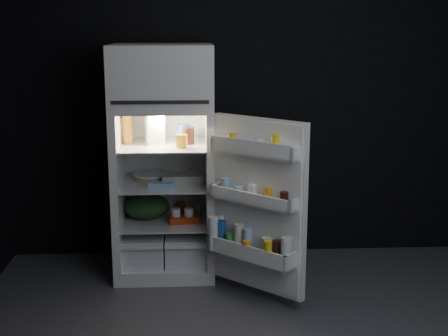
{
  "coord_description": "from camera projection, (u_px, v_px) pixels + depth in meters",
  "views": [
    {
      "loc": [
        -0.48,
        -3.42,
        1.91
      ],
      "look_at": [
        -0.25,
        1.0,
        0.9
      ],
      "focal_mm": 50.0,
      "sensor_mm": 36.0,
      "label": 1
    }
  ],
  "objects": [
    {
      "name": "small_carton",
      "position": [
        182.0,
        141.0,
        4.63
      ],
      "size": [
        0.09,
        0.07,
        0.1
      ],
      "primitive_type": "cube",
      "rotation": [
        0.0,
        0.0,
        -0.14
      ],
      "color": "orange",
      "rests_on": "refrigerator"
    },
    {
      "name": "milk_jug",
      "position": [
        155.0,
        128.0,
        4.77
      ],
      "size": [
        0.16,
        0.16,
        0.24
      ],
      "primitive_type": "cube",
      "rotation": [
        0.0,
        0.0,
        0.2
      ],
      "color": "white",
      "rests_on": "refrigerator"
    },
    {
      "name": "fridge_door",
      "position": [
        256.0,
        209.0,
        4.3
      ],
      "size": [
        0.66,
        0.63,
        1.22
      ],
      "color": "white",
      "rests_on": "ground"
    },
    {
      "name": "egg_carton",
      "position": [
        183.0,
        180.0,
        4.78
      ],
      "size": [
        0.31,
        0.12,
        0.07
      ],
      "primitive_type": "cube",
      "rotation": [
        0.0,
        0.0,
        0.01
      ],
      "color": "gray",
      "rests_on": "refrigerator"
    },
    {
      "name": "wrapped_pkg",
      "position": [
        194.0,
        176.0,
        4.94
      ],
      "size": [
        0.13,
        0.11,
        0.05
      ],
      "primitive_type": "cube",
      "rotation": [
        0.0,
        0.0,
        -0.28
      ],
      "color": "beige",
      "rests_on": "refrigerator"
    },
    {
      "name": "flat_package",
      "position": [
        161.0,
        185.0,
        4.67
      ],
      "size": [
        0.2,
        0.14,
        0.04
      ],
      "primitive_type": "cube",
      "rotation": [
        0.0,
        0.0,
        -0.32
      ],
      "color": "#92B8E2",
      "rests_on": "refrigerator"
    },
    {
      "name": "amber_bottle",
      "position": [
        127.0,
        130.0,
        4.78
      ],
      "size": [
        0.09,
        0.09,
        0.22
      ],
      "primitive_type": "cylinder",
      "rotation": [
        0.0,
        0.0,
        0.18
      ],
      "color": "#C1751E",
      "rests_on": "refrigerator"
    },
    {
      "name": "yogurt_tray",
      "position": [
        184.0,
        219.0,
        4.83
      ],
      "size": [
        0.25,
        0.17,
        0.05
      ],
      "primitive_type": "cube",
      "rotation": [
        0.0,
        0.0,
        0.2
      ],
      "color": "#A8320E",
      "rests_on": "refrigerator"
    },
    {
      "name": "mayo_jar",
      "position": [
        184.0,
        133.0,
        4.85
      ],
      "size": [
        0.1,
        0.1,
        0.14
      ],
      "primitive_type": "cylinder",
      "rotation": [
        0.0,
        0.0,
        -0.04
      ],
      "color": "#1C4E98",
      "rests_on": "refrigerator"
    },
    {
      "name": "produce_bag",
      "position": [
        147.0,
        206.0,
        4.91
      ],
      "size": [
        0.4,
        0.36,
        0.2
      ],
      "primitive_type": "ellipsoid",
      "rotation": [
        0.0,
        0.0,
        -0.16
      ],
      "color": "#193815",
      "rests_on": "refrigerator"
    },
    {
      "name": "small_can_silver",
      "position": [
        198.0,
        210.0,
        4.99
      ],
      "size": [
        0.07,
        0.07,
        0.09
      ],
      "primitive_type": "cylinder",
      "rotation": [
        0.0,
        0.0,
        0.09
      ],
      "color": "silver",
      "rests_on": "refrigerator"
    },
    {
      "name": "small_can_red",
      "position": [
        182.0,
        207.0,
        5.07
      ],
      "size": [
        0.08,
        0.08,
        0.09
      ],
      "primitive_type": "cylinder",
      "rotation": [
        0.0,
        0.0,
        0.24
      ],
      "color": "#A8320E",
      "rests_on": "refrigerator"
    },
    {
      "name": "wall_front",
      "position": [
        356.0,
        222.0,
        1.83
      ],
      "size": [
        4.0,
        0.0,
        2.7
      ],
      "primitive_type": "cube",
      "color": "black",
      "rests_on": "ground"
    },
    {
      "name": "pie",
      "position": [
        152.0,
        177.0,
        4.93
      ],
      "size": [
        0.34,
        0.34,
        0.04
      ],
      "primitive_type": "cylinder",
      "rotation": [
        0.0,
        0.0,
        0.2
      ],
      "color": "tan",
      "rests_on": "refrigerator"
    },
    {
      "name": "wall_back",
      "position": [
        249.0,
        96.0,
        5.14
      ],
      "size": [
        4.0,
        0.0,
        2.7
      ],
      "primitive_type": "cube",
      "color": "black",
      "rests_on": "ground"
    },
    {
      "name": "refrigerator",
      "position": [
        164.0,
        153.0,
        4.82
      ],
      "size": [
        0.76,
        0.71,
        1.78
      ],
      "color": "white",
      "rests_on": "ground"
    },
    {
      "name": "jam_jar",
      "position": [
        188.0,
        136.0,
        4.77
      ],
      "size": [
        0.12,
        0.12,
        0.13
      ],
      "primitive_type": "cylinder",
      "rotation": [
        0.0,
        0.0,
        0.39
      ],
      "color": "black",
      "rests_on": "refrigerator"
    }
  ]
}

